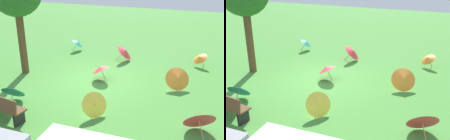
{
  "view_description": "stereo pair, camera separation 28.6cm",
  "coord_description": "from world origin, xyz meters",
  "views": [
    {
      "loc": [
        -4.54,
        9.65,
        4.61
      ],
      "look_at": [
        -0.78,
        0.09,
        0.6
      ],
      "focal_mm": 44.07,
      "sensor_mm": 36.0,
      "label": 1
    },
    {
      "loc": [
        -4.81,
        9.54,
        4.61
      ],
      "look_at": [
        -0.78,
        0.09,
        0.6
      ],
      "focal_mm": 44.07,
      "sensor_mm": 36.0,
      "label": 2
    }
  ],
  "objects": [
    {
      "name": "park_bench",
      "position": [
        1.38,
        3.94,
        0.47
      ],
      "size": [
        1.65,
        0.68,
        0.9
      ],
      "color": "brown",
      "rests_on": "ground"
    },
    {
      "name": "ground",
      "position": [
        0.0,
        0.0,
        0.0
      ],
      "size": [
        40.0,
        40.0,
        0.0
      ],
      "primitive_type": "plane",
      "color": "#478C38"
    },
    {
      "name": "parasol_teal_0",
      "position": [
        2.69,
        -3.53,
        0.44
      ],
      "size": [
        0.81,
        0.84,
        0.69
      ],
      "color": "tan",
      "rests_on": "ground"
    },
    {
      "name": "parasol_red_1",
      "position": [
        -0.35,
        -2.82,
        0.47
      ],
      "size": [
        0.89,
        0.98,
        0.84
      ],
      "color": "tan",
      "rests_on": "ground"
    },
    {
      "name": "parasol_orange_1",
      "position": [
        -3.91,
        -3.31,
        0.44
      ],
      "size": [
        0.94,
        0.95,
        0.7
      ],
      "color": "tan",
      "rests_on": "ground"
    },
    {
      "name": "parasol_teal_1",
      "position": [
        1.88,
        2.78,
        0.42
      ],
      "size": [
        0.93,
        0.84,
        0.77
      ],
      "color": "tan",
      "rests_on": "ground"
    },
    {
      "name": "parasol_red_0",
      "position": [
        -4.36,
        2.38,
        0.44
      ],
      "size": [
        1.13,
        1.04,
        0.86
      ],
      "color": "tan",
      "rests_on": "ground"
    },
    {
      "name": "parasol_red_2",
      "position": [
        -0.16,
        -0.15,
        0.5
      ],
      "size": [
        0.81,
        0.82,
        0.75
      ],
      "color": "tan",
      "rests_on": "ground"
    },
    {
      "name": "parasol_orange_0",
      "position": [
        -3.34,
        -0.39,
        0.44
      ],
      "size": [
        1.13,
        1.06,
        0.87
      ],
      "color": "tan",
      "rests_on": "ground"
    },
    {
      "name": "parasol_yellow_0",
      "position": [
        -1.21,
        2.65,
        0.4
      ],
      "size": [
        0.94,
        0.96,
        0.8
      ],
      "color": "tan",
      "rests_on": "ground"
    }
  ]
}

